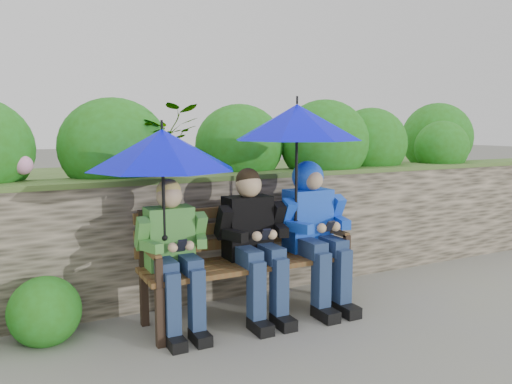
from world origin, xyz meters
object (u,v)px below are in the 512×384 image
park_bench (245,253)px  boy_middle (254,237)px  umbrella_left (162,150)px  umbrella_right (297,122)px  boy_left (174,248)px  boy_right (314,222)px

park_bench → boy_middle: 0.16m
boy_middle → umbrella_left: umbrella_left is taller
park_bench → boy_middle: size_ratio=1.42×
umbrella_right → umbrella_left: bearing=178.5°
boy_left → umbrella_left: (-0.06, 0.01, 0.68)m
boy_right → umbrella_left: umbrella_left is taller
park_bench → boy_middle: bearing=-64.9°
boy_right → umbrella_left: (-1.22, 0.00, 0.60)m
boy_left → boy_right: boy_right is taller
park_bench → boy_right: (0.58, -0.07, 0.20)m
boy_middle → umbrella_right: (0.36, -0.01, 0.84)m
boy_left → boy_middle: (0.61, -0.01, 0.02)m
umbrella_left → umbrella_right: umbrella_right is taller
boy_middle → boy_left: bearing=179.5°
park_bench → boy_middle: boy_middle is taller
umbrella_right → boy_right: bearing=7.6°
park_bench → umbrella_left: umbrella_left is taller
boy_middle → boy_right: boy_right is taller
boy_middle → umbrella_left: size_ratio=1.11×
boy_middle → boy_right: 0.55m
umbrella_left → umbrella_right: 1.05m
umbrella_left → boy_middle: bearing=-1.1°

